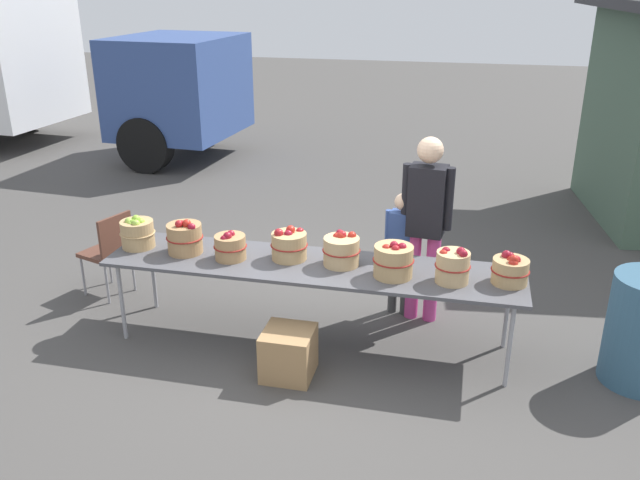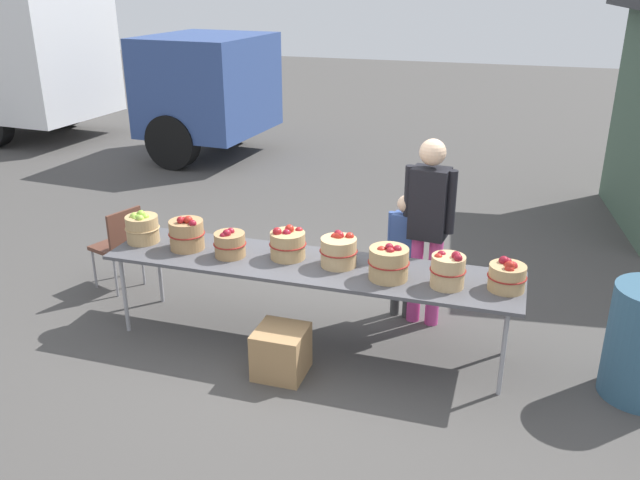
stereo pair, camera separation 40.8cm
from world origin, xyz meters
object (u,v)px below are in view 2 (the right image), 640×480
(folding_chair, at_px, (120,242))
(vendor_adult, at_px, (428,219))
(apple_basket_red_2, at_px, (288,244))
(apple_basket_red_1, at_px, (230,244))
(apple_basket_green_0, at_px, (142,228))
(apple_basket_red_6, at_px, (507,276))
(box_truck, at_px, (40,60))
(apple_basket_red_3, at_px, (339,251))
(apple_basket_red_0, at_px, (187,234))
(child_customer, at_px, (404,247))
(market_table, at_px, (309,267))
(apple_basket_red_5, at_px, (448,270))
(produce_crate, at_px, (281,352))
(apple_basket_red_4, at_px, (389,262))

(folding_chair, bearing_deg, vendor_adult, 112.38)
(apple_basket_red_2, bearing_deg, apple_basket_red_1, -166.68)
(apple_basket_green_0, distance_m, apple_basket_red_6, 3.18)
(box_truck, bearing_deg, apple_basket_red_2, -35.00)
(apple_basket_red_2, distance_m, apple_basket_red_3, 0.46)
(apple_basket_red_0, distance_m, box_truck, 8.45)
(box_truck, bearing_deg, apple_basket_red_6, -29.11)
(apple_basket_red_2, distance_m, apple_basket_red_6, 1.81)
(apple_basket_red_3, bearing_deg, child_customer, 57.36)
(box_truck, bearing_deg, child_customer, -28.53)
(apple_basket_green_0, height_order, child_customer, child_customer)
(market_table, bearing_deg, vendor_adult, 37.05)
(apple_basket_red_5, relative_size, produce_crate, 0.76)
(apple_basket_red_0, relative_size, apple_basket_red_6, 1.07)
(apple_basket_red_1, xyz_separation_m, apple_basket_red_2, (0.49, 0.12, 0.01))
(market_table, relative_size, apple_basket_red_0, 10.93)
(apple_basket_red_0, xyz_separation_m, box_truck, (-6.11, 5.81, 0.60))
(apple_basket_red_2, bearing_deg, market_table, -18.73)
(apple_basket_red_2, relative_size, apple_basket_red_5, 1.06)
(market_table, bearing_deg, apple_basket_red_3, 12.70)
(vendor_adult, height_order, produce_crate, vendor_adult)
(market_table, height_order, apple_basket_red_3, apple_basket_red_3)
(box_truck, bearing_deg, apple_basket_red_3, -33.34)
(apple_basket_red_4, bearing_deg, produce_crate, -149.00)
(apple_basket_green_0, bearing_deg, apple_basket_red_4, -2.49)
(apple_basket_red_1, bearing_deg, apple_basket_red_0, 174.53)
(apple_basket_red_5, relative_size, vendor_adult, 0.17)
(vendor_adult, bearing_deg, apple_basket_red_2, 34.63)
(folding_chair, xyz_separation_m, produce_crate, (2.09, -0.99, -0.31))
(vendor_adult, bearing_deg, apple_basket_green_0, 20.88)
(produce_crate, bearing_deg, vendor_adult, 51.66)
(market_table, relative_size, produce_crate, 8.81)
(apple_basket_red_5, relative_size, child_customer, 0.25)
(apple_basket_red_4, xyz_separation_m, box_truck, (-7.92, 5.88, 0.60))
(apple_basket_red_1, relative_size, vendor_adult, 0.16)
(market_table, xyz_separation_m, apple_basket_green_0, (-1.59, 0.02, 0.17))
(apple_basket_red_4, relative_size, produce_crate, 0.84)
(apple_basket_red_1, bearing_deg, folding_chair, 161.04)
(apple_basket_green_0, distance_m, apple_basket_red_4, 2.28)
(apple_basket_red_1, distance_m, produce_crate, 1.04)
(apple_basket_red_3, height_order, apple_basket_red_5, apple_basket_red_5)
(apple_basket_red_2, bearing_deg, folding_chair, 168.81)
(apple_basket_red_2, bearing_deg, apple_basket_red_0, -175.37)
(apple_basket_green_0, height_order, apple_basket_red_6, apple_basket_green_0)
(apple_basket_red_6, bearing_deg, apple_basket_red_2, 177.59)
(apple_basket_red_6, bearing_deg, apple_basket_red_4, -175.25)
(market_table, distance_m, apple_basket_green_0, 1.60)
(apple_basket_green_0, relative_size, folding_chair, 0.36)
(folding_chair, bearing_deg, market_table, 96.49)
(market_table, xyz_separation_m, apple_basket_red_2, (-0.22, 0.07, 0.16))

